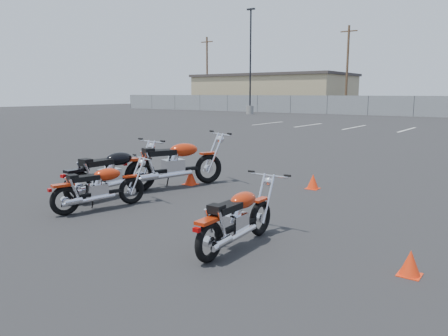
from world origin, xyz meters
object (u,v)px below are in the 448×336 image
Objects in this scene: motorcycle_rear_red at (237,218)px; motorcycle_front_red at (175,163)px; motorcycle_third_red at (99,187)px; motorcycle_second_black at (112,173)px.

motorcycle_front_red is at bearing 143.70° from motorcycle_rear_red.
motorcycle_front_red reaches higher than motorcycle_third_red.
motorcycle_rear_red reaches higher than motorcycle_third_red.
motorcycle_second_black reaches higher than motorcycle_rear_red.
motorcycle_second_black is (-0.44, -1.40, -0.05)m from motorcycle_front_red.
motorcycle_rear_red is at bearing -36.30° from motorcycle_front_red.
motorcycle_front_red is at bearing 72.49° from motorcycle_second_black.
motorcycle_third_red is (0.58, -0.77, -0.09)m from motorcycle_second_black.
motorcycle_rear_red is (3.07, -0.19, 0.00)m from motorcycle_third_red.
motorcycle_rear_red is (3.66, -0.97, -0.08)m from motorcycle_second_black.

